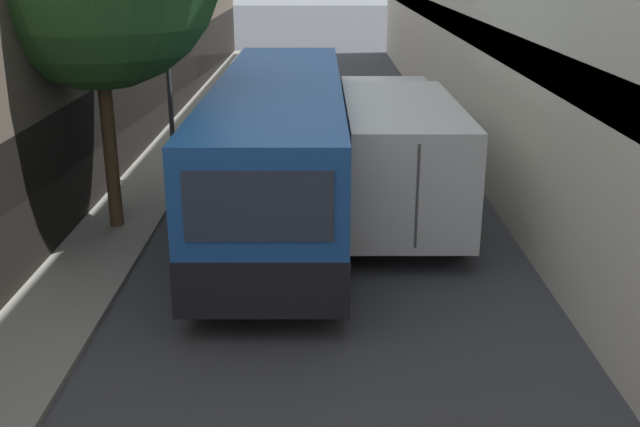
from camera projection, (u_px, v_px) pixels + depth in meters
The scene contains 6 objects.
ground_plane at pixel (319, 216), 16.70m from camera, with size 150.00×150.00×0.00m, color #38383D.
sidewalk_left at pixel (128, 214), 16.69m from camera, with size 1.68×60.00×0.10m.
building_left_shopfront at pixel (24, 81), 15.73m from camera, with size 2.40×60.00×6.60m.
bus at pixel (281, 145), 16.21m from camera, with size 2.63×11.82×3.02m.
box_truck at pixel (397, 146), 16.69m from camera, with size 2.32×7.94×2.63m.
panel_van at pixel (264, 82), 27.13m from camera, with size 1.92×4.08×2.08m.
Camera 1 is at (0.04, -0.77, 5.50)m, focal length 42.00 mm.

